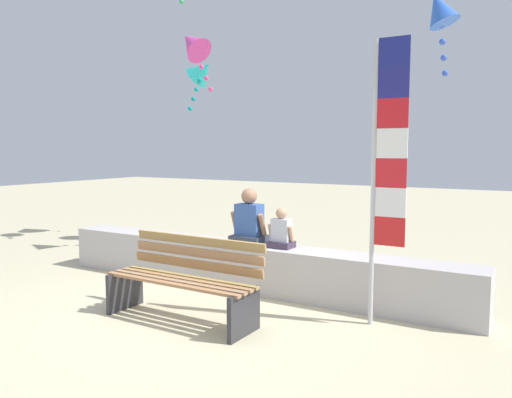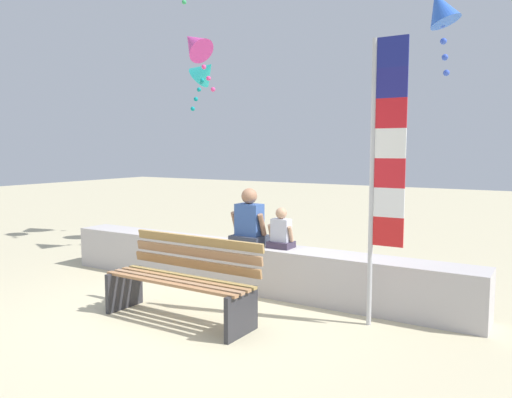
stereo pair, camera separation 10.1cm
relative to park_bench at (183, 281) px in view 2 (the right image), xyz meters
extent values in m
plane|color=#C1B793|center=(-0.03, 0.15, -0.42)|extent=(40.00, 40.00, 0.00)
cube|color=#B7B1B0|center=(-0.03, 1.36, -0.12)|extent=(5.90, 0.51, 0.60)
cube|color=#A3734C|center=(0.00, -0.26, 0.03)|extent=(1.76, 0.10, 0.03)
cube|color=#9E7757|center=(0.00, -0.14, 0.03)|extent=(1.76, 0.10, 0.03)
cube|color=#A2754C|center=(0.00, -0.03, 0.03)|extent=(1.76, 0.10, 0.03)
cube|color=#9B8148|center=(0.00, 0.08, 0.03)|extent=(1.76, 0.10, 0.03)
cube|color=#A37548|center=(0.00, 0.19, 0.15)|extent=(1.76, 0.08, 0.10)
cube|color=#A47954|center=(0.00, 0.21, 0.28)|extent=(1.76, 0.08, 0.10)
cube|color=#A0804A|center=(0.00, 0.23, 0.41)|extent=(1.76, 0.08, 0.10)
cube|color=#2D2D33|center=(-0.82, -0.07, -0.20)|extent=(0.06, 0.53, 0.45)
cube|color=#2D2D33|center=(0.82, -0.10, -0.20)|extent=(0.06, 0.53, 0.45)
cube|color=#343A4A|center=(0.00, 1.36, 0.24)|extent=(0.43, 0.35, 0.12)
cube|color=#36579D|center=(0.00, 1.36, 0.50)|extent=(0.33, 0.22, 0.41)
cylinder|color=#9E6F52|center=(-0.21, 1.34, 0.45)|extent=(0.07, 0.17, 0.30)
cylinder|color=#9E6F52|center=(0.20, 1.34, 0.45)|extent=(0.07, 0.17, 0.30)
sphere|color=#9E6F52|center=(0.00, 1.36, 0.81)|extent=(0.21, 0.21, 0.21)
cube|color=#3B3146|center=(0.47, 1.36, 0.22)|extent=(0.30, 0.25, 0.08)
cube|color=silver|center=(0.47, 1.36, 0.40)|extent=(0.23, 0.15, 0.29)
cylinder|color=tan|center=(0.33, 1.34, 0.37)|extent=(0.05, 0.11, 0.21)
cylinder|color=tan|center=(0.61, 1.34, 0.37)|extent=(0.05, 0.11, 0.21)
sphere|color=tan|center=(0.47, 1.36, 0.62)|extent=(0.14, 0.14, 0.14)
cylinder|color=#B7B7BC|center=(1.79, 0.87, 1.05)|extent=(0.05, 0.05, 2.95)
cube|color=red|center=(1.97, 0.87, 0.58)|extent=(0.31, 0.02, 0.30)
cube|color=white|center=(1.97, 0.87, 0.88)|extent=(0.31, 0.02, 0.30)
cube|color=red|center=(1.97, 0.87, 1.18)|extent=(0.31, 0.02, 0.30)
cube|color=white|center=(1.97, 0.87, 1.48)|extent=(0.31, 0.02, 0.30)
cube|color=red|center=(1.97, 0.87, 1.78)|extent=(0.31, 0.02, 0.30)
cube|color=navy|center=(1.97, 0.87, 2.08)|extent=(0.31, 0.02, 0.30)
cube|color=navy|center=(1.97, 0.87, 2.38)|extent=(0.31, 0.02, 0.30)
cone|color=blue|center=(2.11, 2.31, 3.11)|extent=(0.51, 0.40, 0.50)
sphere|color=blue|center=(2.11, 2.41, 2.93)|extent=(0.08, 0.08, 0.08)
sphere|color=blue|center=(2.12, 2.51, 2.75)|extent=(0.08, 0.08, 0.08)
sphere|color=blue|center=(2.12, 2.61, 2.57)|extent=(0.08, 0.08, 0.08)
sphere|color=blue|center=(2.13, 2.71, 2.39)|extent=(0.08, 0.08, 0.08)
cone|color=#DB3D9E|center=(-1.89, 2.66, 3.17)|extent=(0.75, 0.60, 0.66)
sphere|color=#EE408C|center=(-1.87, 2.75, 2.99)|extent=(0.08, 0.08, 0.08)
sphere|color=#EE408C|center=(-1.85, 2.85, 2.81)|extent=(0.08, 0.08, 0.08)
sphere|color=#EE408C|center=(-1.82, 2.95, 2.63)|extent=(0.08, 0.08, 0.08)
sphere|color=#EE408C|center=(-1.80, 3.04, 2.45)|extent=(0.08, 0.08, 0.08)
sphere|color=#32A95E|center=(-2.42, 3.05, 4.01)|extent=(0.08, 0.08, 0.08)
cone|color=teal|center=(-2.31, 3.50, 2.86)|extent=(0.60, 0.49, 0.60)
sphere|color=#0D8D91|center=(-2.30, 3.40, 2.68)|extent=(0.08, 0.08, 0.08)
sphere|color=#0D8D91|center=(-2.30, 3.30, 2.50)|extent=(0.08, 0.08, 0.08)
sphere|color=#0D8D91|center=(-2.30, 3.20, 2.32)|extent=(0.08, 0.08, 0.08)
sphere|color=#0D8D91|center=(-2.29, 3.10, 2.14)|extent=(0.08, 0.08, 0.08)
camera|label=1|loc=(3.36, -4.21, 1.43)|focal=35.31mm
camera|label=2|loc=(3.45, -4.16, 1.43)|focal=35.31mm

